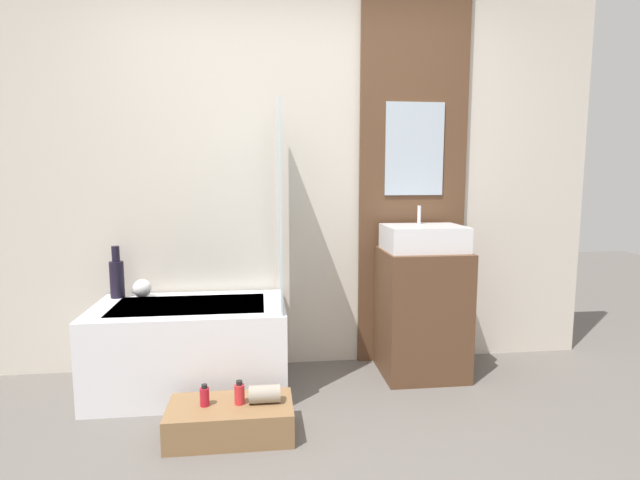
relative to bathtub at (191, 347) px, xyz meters
The scene contains 12 objects.
wall_tiled_back 1.29m from the bathtub, 29.69° to the left, with size 4.20×0.06×2.60m, color beige.
wall_wood_accent 1.85m from the bathtub, 12.70° to the left, with size 0.75×0.04×2.60m.
bathtub is the anchor object (origin of this frame).
glass_shower_screen 1.03m from the bathtub, ahead, with size 0.01×0.59×1.20m, color silver.
wooden_step_bench 0.69m from the bathtub, 65.68° to the right, with size 0.63×0.34×0.17m, color olive.
vanity_cabinet 1.50m from the bathtub, ahead, with size 0.53×0.49×0.84m, color brown.
sink 1.63m from the bathtub, ahead, with size 0.51×0.38×0.29m.
vase_tall_dark 0.68m from the bathtub, 153.38° to the left, with size 0.09×0.09×0.33m.
vase_round_light 0.52m from the bathtub, 145.10° to the left, with size 0.12×0.12×0.12m, color white.
bottle_soap_primary 0.62m from the bathtub, 76.42° to the right, with size 0.05×0.05×0.11m.
bottle_soap_secondary 0.68m from the bathtub, 62.04° to the right, with size 0.05×0.05×0.12m.
towel_roll 0.75m from the bathtub, 53.45° to the right, with size 0.09×0.09×0.16m, color gray.
Camera 1 is at (-0.24, -1.85, 1.33)m, focal length 28.00 mm.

